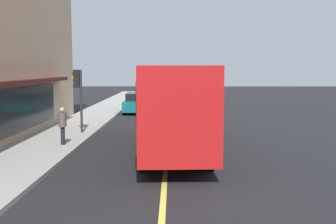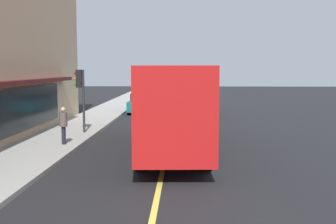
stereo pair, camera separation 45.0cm
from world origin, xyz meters
The scene contains 8 objects.
ground centered at (0.00, 0.00, 0.00)m, with size 120.00×120.00×0.00m, color black.
sidewalk centered at (0.00, 5.29, 0.07)m, with size 80.00×3.07×0.15m, color #9E9B93.
lane_centre_stripe centered at (0.00, 0.00, 0.00)m, with size 36.00×0.16×0.01m, color #D8D14C.
bus centered at (-1.51, -0.20, 1.99)m, with size 11.23×3.02×3.50m.
traffic_light centered at (2.11, 4.54, 2.53)m, with size 0.30×0.52×3.20m.
car_teal centered at (13.08, 2.52, 0.74)m, with size 4.30×1.86×1.52m.
car_maroon centered at (11.51, -1.76, 0.74)m, with size 4.30×1.87×1.52m.
pedestrian_near_storefront centered at (-1.26, 4.47, 1.11)m, with size 0.34×0.34×1.61m.
Camera 1 is at (-18.79, -0.24, 3.42)m, focal length 44.42 mm.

